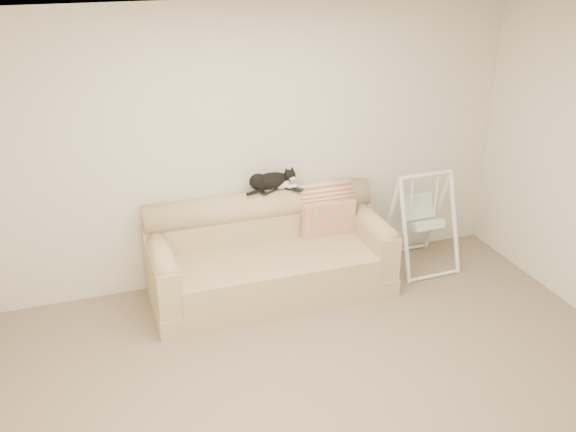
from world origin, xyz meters
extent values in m
plane|color=#7D6C5A|center=(0.00, 0.00, 0.00)|extent=(5.00, 5.00, 0.00)
cube|color=beige|center=(0.00, 2.00, 1.30)|extent=(5.00, 0.04, 2.60)
cube|color=white|center=(0.00, 0.00, 2.59)|extent=(5.00, 4.00, 0.02)
cube|color=tan|center=(-0.02, 1.53, 0.09)|extent=(2.20, 0.90, 0.18)
cube|color=tan|center=(-0.02, 1.42, 0.30)|extent=(1.80, 0.68, 0.24)
cube|color=tan|center=(-0.02, 1.87, 0.43)|extent=(2.20, 0.22, 0.50)
cylinder|color=tan|center=(-0.02, 1.87, 0.76)|extent=(2.16, 0.28, 0.28)
cube|color=tan|center=(-1.01, 1.53, 0.39)|extent=(0.20, 0.88, 0.42)
cylinder|color=tan|center=(-1.01, 1.53, 0.60)|extent=(0.18, 0.84, 0.18)
cube|color=tan|center=(0.97, 1.53, 0.39)|extent=(0.20, 0.88, 0.42)
cylinder|color=tan|center=(0.97, 1.53, 0.60)|extent=(0.18, 0.84, 0.18)
cube|color=black|center=(0.07, 1.84, 0.91)|extent=(0.18, 0.13, 0.02)
cube|color=gray|center=(0.07, 1.84, 0.92)|extent=(0.11, 0.08, 0.01)
cube|color=black|center=(0.30, 1.81, 0.91)|extent=(0.15, 0.15, 0.02)
ellipsoid|color=black|center=(0.09, 1.87, 0.99)|extent=(0.37, 0.21, 0.15)
ellipsoid|color=black|center=(-0.03, 1.86, 1.00)|extent=(0.18, 0.17, 0.15)
ellipsoid|color=white|center=(0.20, 1.85, 0.96)|extent=(0.15, 0.11, 0.11)
ellipsoid|color=black|center=(0.27, 1.85, 1.03)|extent=(0.12, 0.13, 0.11)
ellipsoid|color=white|center=(0.28, 1.81, 1.02)|extent=(0.06, 0.05, 0.04)
sphere|color=#BF7272|center=(0.28, 1.79, 1.02)|extent=(0.01, 0.01, 0.01)
cone|color=black|center=(0.24, 1.86, 1.09)|extent=(0.06, 0.06, 0.05)
cone|color=black|center=(0.30, 1.86, 1.09)|extent=(0.05, 0.06, 0.05)
sphere|color=#B67C23|center=(0.26, 1.81, 1.04)|extent=(0.02, 0.02, 0.02)
sphere|color=#B67C23|center=(0.30, 1.81, 1.04)|extent=(0.02, 0.02, 0.02)
ellipsoid|color=white|center=(0.26, 1.82, 0.94)|extent=(0.07, 0.09, 0.03)
ellipsoid|color=white|center=(0.31, 1.83, 0.94)|extent=(0.07, 0.09, 0.03)
cylinder|color=black|center=(-0.08, 1.79, 0.94)|extent=(0.19, 0.12, 0.03)
cylinder|color=#C85027|center=(0.61, 1.87, 0.76)|extent=(0.53, 0.33, 0.33)
cube|color=#C85027|center=(0.61, 1.70, 0.56)|extent=(0.53, 0.09, 0.42)
cylinder|color=white|center=(1.30, 1.44, 0.48)|extent=(0.06, 0.34, 0.98)
cylinder|color=white|center=(1.28, 1.74, 0.48)|extent=(0.06, 0.34, 0.98)
cylinder|color=white|center=(1.85, 1.46, 0.48)|extent=(0.06, 0.34, 0.98)
cylinder|color=white|center=(1.84, 1.76, 0.48)|extent=(0.06, 0.34, 0.98)
cylinder|color=white|center=(1.57, 1.60, 0.97)|extent=(0.56, 0.06, 0.04)
cylinder|color=white|center=(1.58, 1.30, 0.02)|extent=(0.56, 0.05, 0.03)
cylinder|color=white|center=(1.56, 1.90, 0.02)|extent=(0.56, 0.05, 0.03)
cube|color=white|center=(1.57, 1.57, 0.45)|extent=(0.33, 0.30, 0.18)
cube|color=white|center=(1.57, 1.70, 0.60)|extent=(0.33, 0.16, 0.26)
cylinder|color=white|center=(1.43, 1.59, 0.74)|extent=(0.02, 0.02, 0.46)
cylinder|color=white|center=(1.71, 1.61, 0.74)|extent=(0.02, 0.02, 0.46)
camera|label=1|loc=(-1.55, -3.42, 3.14)|focal=40.00mm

